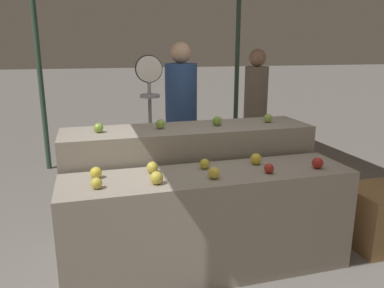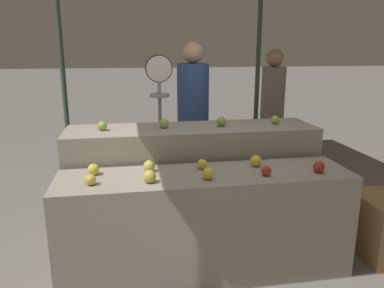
# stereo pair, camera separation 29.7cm
# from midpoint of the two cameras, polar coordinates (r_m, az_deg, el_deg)

# --- Properties ---
(ground_plane) EXTENTS (60.00, 60.00, 0.00)m
(ground_plane) POSITION_cam_midpoint_polar(r_m,az_deg,el_deg) (3.10, -0.31, -18.59)
(ground_plane) COLOR slate
(display_counter_front) EXTENTS (2.16, 0.55, 0.80)m
(display_counter_front) POSITION_cam_midpoint_polar(r_m,az_deg,el_deg) (2.90, -0.32, -11.98)
(display_counter_front) COLOR gray
(display_counter_front) RESTS_ON ground_plane
(display_counter_back) EXTENTS (2.16, 0.55, 1.02)m
(display_counter_back) POSITION_cam_midpoint_polar(r_m,az_deg,el_deg) (3.39, -3.01, -5.91)
(display_counter_back) COLOR gray
(display_counter_back) RESTS_ON ground_plane
(apple_front_0) EXTENTS (0.08, 0.08, 0.08)m
(apple_front_0) POSITION_cam_midpoint_polar(r_m,az_deg,el_deg) (2.55, -17.64, -5.79)
(apple_front_0) COLOR gold
(apple_front_0) RESTS_ON display_counter_front
(apple_front_1) EXTENTS (0.09, 0.09, 0.09)m
(apple_front_1) POSITION_cam_midpoint_polar(r_m,az_deg,el_deg) (2.54, -8.78, -5.18)
(apple_front_1) COLOR gold
(apple_front_1) RESTS_ON display_counter_front
(apple_front_2) EXTENTS (0.08, 0.08, 0.08)m
(apple_front_2) POSITION_cam_midpoint_polar(r_m,az_deg,el_deg) (2.62, 0.14, -4.47)
(apple_front_2) COLOR yellow
(apple_front_2) RESTS_ON display_counter_front
(apple_front_3) EXTENTS (0.07, 0.07, 0.07)m
(apple_front_3) POSITION_cam_midpoint_polar(r_m,az_deg,el_deg) (2.76, 8.67, -3.73)
(apple_front_3) COLOR #B72D23
(apple_front_3) RESTS_ON display_counter_front
(apple_front_4) EXTENTS (0.09, 0.09, 0.09)m
(apple_front_4) POSITION_cam_midpoint_polar(r_m,az_deg,el_deg) (2.95, 15.90, -2.84)
(apple_front_4) COLOR #AD281E
(apple_front_4) RESTS_ON display_counter_front
(apple_front_5) EXTENTS (0.08, 0.08, 0.08)m
(apple_front_5) POSITION_cam_midpoint_polar(r_m,az_deg,el_deg) (2.75, -17.47, -4.24)
(apple_front_5) COLOR gold
(apple_front_5) RESTS_ON display_counter_front
(apple_front_6) EXTENTS (0.09, 0.09, 0.09)m
(apple_front_6) POSITION_cam_midpoint_polar(r_m,az_deg,el_deg) (2.77, -9.13, -3.58)
(apple_front_6) COLOR gold
(apple_front_6) RESTS_ON display_counter_front
(apple_front_7) EXTENTS (0.08, 0.08, 0.08)m
(apple_front_7) POSITION_cam_midpoint_polar(r_m,az_deg,el_deg) (2.83, -1.06, -3.09)
(apple_front_7) COLOR gold
(apple_front_7) RESTS_ON display_counter_front
(apple_front_8) EXTENTS (0.09, 0.09, 0.09)m
(apple_front_8) POSITION_cam_midpoint_polar(r_m,az_deg,el_deg) (2.95, 6.92, -2.31)
(apple_front_8) COLOR gold
(apple_front_8) RESTS_ON display_counter_front
(apple_back_0) EXTENTS (0.08, 0.08, 0.08)m
(apple_back_0) POSITION_cam_midpoint_polar(r_m,az_deg,el_deg) (3.16, -16.71, 2.34)
(apple_back_0) COLOR #84AD3D
(apple_back_0) RESTS_ON display_counter_back
(apple_back_1) EXTENTS (0.08, 0.08, 0.08)m
(apple_back_1) POSITION_cam_midpoint_polar(r_m,az_deg,el_deg) (3.19, -7.47, 3.01)
(apple_back_1) COLOR #8EB247
(apple_back_1) RESTS_ON display_counter_back
(apple_back_2) EXTENTS (0.08, 0.08, 0.08)m
(apple_back_2) POSITION_cam_midpoint_polar(r_m,az_deg,el_deg) (3.30, 1.29, 3.49)
(apple_back_2) COLOR #7AA338
(apple_back_2) RESTS_ON display_counter_back
(apple_back_3) EXTENTS (0.08, 0.08, 0.08)m
(apple_back_3) POSITION_cam_midpoint_polar(r_m,az_deg,el_deg) (3.48, 9.13, 3.87)
(apple_back_3) COLOR #8EB247
(apple_back_3) RESTS_ON display_counter_back
(produce_scale) EXTENTS (0.28, 0.20, 1.62)m
(produce_scale) POSITION_cam_midpoint_polar(r_m,az_deg,el_deg) (3.87, -8.67, 6.73)
(produce_scale) COLOR #99999E
(produce_scale) RESTS_ON ground_plane
(person_vendor_at_scale) EXTENTS (0.45, 0.45, 1.75)m
(person_vendor_at_scale) POSITION_cam_midpoint_polar(r_m,az_deg,el_deg) (4.22, -3.69, 5.28)
(person_vendor_at_scale) COLOR #2D2D38
(person_vendor_at_scale) RESTS_ON ground_plane
(person_customer_left) EXTENTS (0.39, 0.39, 1.67)m
(person_customer_left) POSITION_cam_midpoint_polar(r_m,az_deg,el_deg) (4.95, 7.98, 6.18)
(person_customer_left) COLOR #2D2D38
(person_customer_left) RESTS_ON ground_plane
(wooden_crate_side) EXTENTS (0.51, 0.51, 0.51)m
(wooden_crate_side) POSITION_cam_midpoint_polar(r_m,az_deg,el_deg) (3.63, 24.41, -10.15)
(wooden_crate_side) COLOR #9E7547
(wooden_crate_side) RESTS_ON ground_plane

